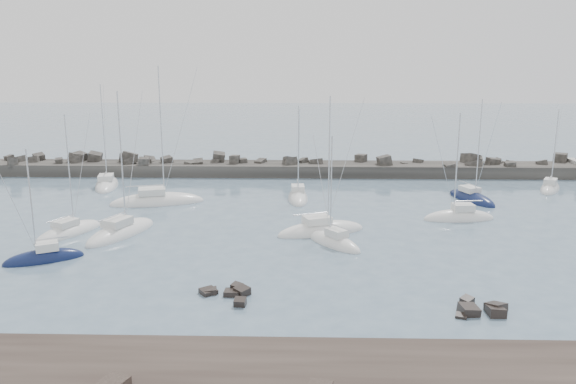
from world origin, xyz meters
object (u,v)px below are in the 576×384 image
object	(u,v)px
sailboat_9	(459,218)
sailboat_12	(550,189)
sailboat_2	(44,259)
sailboat_4	(157,202)
sailboat_8	(471,199)
sailboat_13	(69,233)
sailboat_5	(334,243)
sailboat_6	(298,198)
sailboat_3	(121,233)
sailboat_7	(321,231)
sailboat_1	(107,185)

from	to	relation	value
sailboat_9	sailboat_12	distance (m)	22.45
sailboat_2	sailboat_12	world-z (taller)	sailboat_12
sailboat_4	sailboat_8	world-z (taller)	sailboat_4
sailboat_8	sailboat_13	distance (m)	47.91
sailboat_5	sailboat_13	xyz separation A→B (m)	(-26.84, 2.75, -0.01)
sailboat_5	sailboat_12	bearing A→B (deg)	38.41
sailboat_6	sailboat_12	size ratio (longest dim) A/B	1.08
sailboat_2	sailboat_6	distance (m)	32.29
sailboat_3	sailboat_13	size ratio (longest dim) A/B	1.19
sailboat_3	sailboat_6	size ratio (longest dim) A/B	1.20
sailboat_3	sailboat_7	world-z (taller)	sailboat_3
sailboat_3	sailboat_12	bearing A→B (deg)	22.62
sailboat_12	sailboat_13	size ratio (longest dim) A/B	0.92
sailboat_5	sailboat_8	distance (m)	26.09
sailboat_2	sailboat_7	world-z (taller)	sailboat_7
sailboat_4	sailboat_9	size ratio (longest dim) A/B	1.40
sailboat_12	sailboat_5	bearing A→B (deg)	-141.59
sailboat_7	sailboat_5	bearing A→B (deg)	-73.25
sailboat_7	sailboat_13	size ratio (longest dim) A/B	1.15
sailboat_8	sailboat_7	bearing A→B (deg)	-143.17
sailboat_6	sailboat_9	xyz separation A→B (m)	(18.02, -9.08, 0.01)
sailboat_1	sailboat_7	xyz separation A→B (m)	(29.59, -21.48, 0.00)
sailboat_1	sailboat_2	bearing A→B (deg)	-80.85
sailboat_1	sailboat_3	xyz separation A→B (m)	(9.26, -22.64, 0.01)
sailboat_1	sailboat_13	bearing A→B (deg)	-80.19
sailboat_4	sailboat_12	bearing A→B (deg)	9.60
sailboat_2	sailboat_8	size ratio (longest dim) A/B	0.79
sailboat_8	sailboat_3	bearing A→B (deg)	-158.37
sailboat_8	sailboat_2	bearing A→B (deg)	-151.88
sailboat_4	sailboat_13	distance (m)	14.13
sailboat_1	sailboat_13	xyz separation A→B (m)	(3.90, -22.55, -0.01)
sailboat_9	sailboat_12	xyz separation A→B (m)	(16.48, 15.25, -0.01)
sailboat_7	sailboat_6	bearing A→B (deg)	99.76
sailboat_4	sailboat_13	world-z (taller)	sailboat_4
sailboat_12	sailboat_2	bearing A→B (deg)	-152.40
sailboat_6	sailboat_8	xyz separation A→B (m)	(22.06, 0.18, -0.01)
sailboat_1	sailboat_5	size ratio (longest dim) A/B	1.35
sailboat_5	sailboat_13	distance (m)	26.98
sailboat_12	sailboat_3	bearing A→B (deg)	-157.38
sailboat_1	sailboat_2	distance (m)	30.86
sailboat_4	sailboat_13	size ratio (longest dim) A/B	1.38
sailboat_4	sailboat_6	distance (m)	17.69
sailboat_12	sailboat_1	bearing A→B (deg)	179.22
sailboat_1	sailboat_4	world-z (taller)	sailboat_4
sailboat_1	sailboat_3	world-z (taller)	sailboat_3
sailboat_7	sailboat_4	bearing A→B (deg)	149.32
sailboat_3	sailboat_4	distance (m)	13.02
sailboat_9	sailboat_4	bearing A→B (deg)	169.70
sailboat_1	sailboat_6	world-z (taller)	sailboat_1
sailboat_6	sailboat_8	world-z (taller)	sailboat_8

